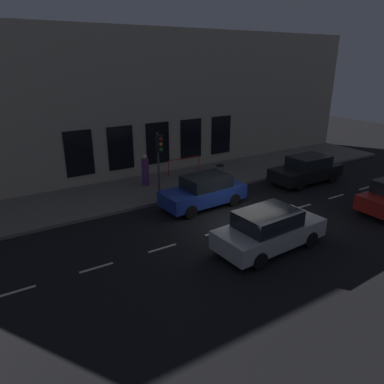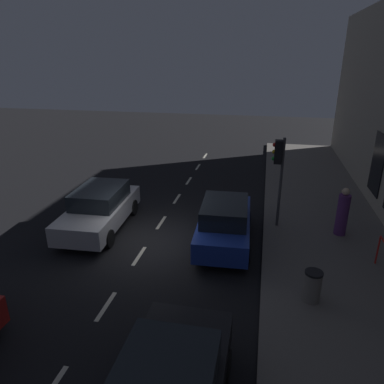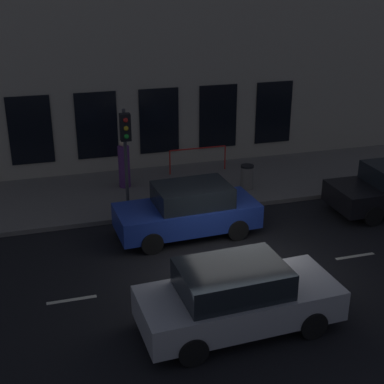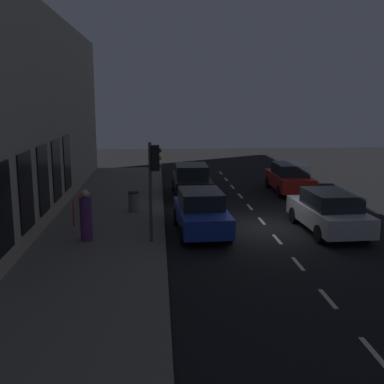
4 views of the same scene
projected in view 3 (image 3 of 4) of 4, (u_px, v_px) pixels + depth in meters
ground_plane at (234, 275)px, 14.44m from camera, size 60.00×60.00×0.00m
sidewalk at (174, 188)px, 19.97m from camera, size 4.50×32.00×0.15m
building_facade at (156, 60)px, 20.65m from camera, size 0.65×32.00×8.57m
lane_centre_line at (269, 269)px, 14.70m from camera, size 0.12×27.20×0.01m
traffic_light at (126, 139)px, 16.79m from camera, size 0.45×0.32×3.39m
parked_car_0 at (237, 297)px, 12.03m from camera, size 2.08×4.51×1.58m
parked_car_2 at (188, 210)px, 16.36m from camera, size 1.98×4.29×1.58m
pedestrian_0 at (124, 165)px, 19.60m from camera, size 0.48×0.48×1.77m
trash_bin at (247, 177)px, 19.56m from camera, size 0.47×0.47×0.87m
red_railing at (198, 154)px, 21.07m from camera, size 0.05×2.27×0.97m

